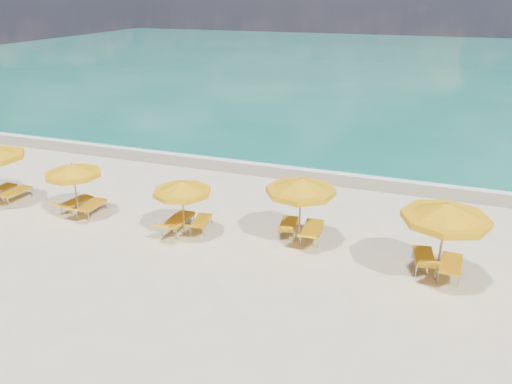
% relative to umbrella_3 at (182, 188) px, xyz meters
% --- Properties ---
extents(ground_plane, '(120.00, 120.00, 0.00)m').
position_rel_umbrella_3_xyz_m(ground_plane, '(2.04, 0.36, -1.77)').
color(ground_plane, beige).
extents(ocean, '(120.00, 80.00, 0.30)m').
position_rel_umbrella_3_xyz_m(ocean, '(2.04, 48.36, -1.77)').
color(ocean, '#126553').
rests_on(ocean, ground).
extents(wet_sand_band, '(120.00, 2.60, 0.01)m').
position_rel_umbrella_3_xyz_m(wet_sand_band, '(2.04, 7.76, -1.77)').
color(wet_sand_band, tan).
rests_on(wet_sand_band, ground).
extents(foam_line, '(120.00, 1.20, 0.03)m').
position_rel_umbrella_3_xyz_m(foam_line, '(2.04, 8.56, -1.77)').
color(foam_line, white).
rests_on(foam_line, ground).
extents(whitecap_near, '(14.00, 0.36, 0.05)m').
position_rel_umbrella_3_xyz_m(whitecap_near, '(-3.96, 17.36, -1.77)').
color(whitecap_near, white).
rests_on(whitecap_near, ground).
extents(whitecap_far, '(18.00, 0.30, 0.05)m').
position_rel_umbrella_3_xyz_m(whitecap_far, '(10.04, 24.36, -1.77)').
color(whitecap_far, white).
rests_on(whitecap_far, ground).
extents(umbrella_2, '(2.64, 2.64, 2.13)m').
position_rel_umbrella_3_xyz_m(umbrella_2, '(-4.63, 0.09, 0.05)').
color(umbrella_2, tan).
rests_on(umbrella_2, ground).
extents(umbrella_3, '(2.18, 2.18, 2.07)m').
position_rel_umbrella_3_xyz_m(umbrella_3, '(0.00, 0.00, 0.00)').
color(umbrella_3, tan).
rests_on(umbrella_3, ground).
extents(umbrella_4, '(2.76, 2.76, 2.39)m').
position_rel_umbrella_3_xyz_m(umbrella_4, '(3.98, 0.87, 0.28)').
color(umbrella_4, tan).
rests_on(umbrella_4, ground).
extents(umbrella_5, '(2.59, 2.59, 2.57)m').
position_rel_umbrella_3_xyz_m(umbrella_5, '(8.53, -0.09, 0.42)').
color(umbrella_5, tan).
rests_on(umbrella_5, ground).
extents(lounger_1_right, '(0.73, 1.88, 0.76)m').
position_rel_umbrella_3_xyz_m(lounger_1_right, '(-8.03, 0.34, -1.54)').
color(lounger_1_right, '#A5A8AD').
rests_on(lounger_1_right, ground).
extents(lounger_2_left, '(0.87, 1.82, 0.66)m').
position_rel_umbrella_3_xyz_m(lounger_2_left, '(-5.04, 0.45, -1.56)').
color(lounger_2_left, '#A5A8AD').
rests_on(lounger_2_left, ground).
extents(lounger_2_right, '(0.64, 1.82, 0.70)m').
position_rel_umbrella_3_xyz_m(lounger_2_right, '(-4.20, 0.29, -1.55)').
color(lounger_2_right, '#A5A8AD').
rests_on(lounger_2_right, ground).
extents(lounger_3_left, '(0.69, 2.05, 0.77)m').
position_rel_umbrella_3_xyz_m(lounger_3_left, '(-0.36, 0.17, -1.53)').
color(lounger_3_left, '#A5A8AD').
rests_on(lounger_3_left, ground).
extents(lounger_3_right, '(0.83, 1.74, 0.68)m').
position_rel_umbrella_3_xyz_m(lounger_3_right, '(0.41, 0.50, -1.57)').
color(lounger_3_right, '#A5A8AD').
rests_on(lounger_3_right, ground).
extents(lounger_4_left, '(0.83, 1.78, 0.79)m').
position_rel_umbrella_3_xyz_m(lounger_4_left, '(3.47, 1.27, -1.55)').
color(lounger_4_left, '#A5A8AD').
rests_on(lounger_4_left, ground).
extents(lounger_4_right, '(0.79, 2.03, 0.75)m').
position_rel_umbrella_3_xyz_m(lounger_4_right, '(4.37, 1.14, -1.53)').
color(lounger_4_right, '#A5A8AD').
rests_on(lounger_4_right, ground).
extents(lounger_5_left, '(0.87, 1.87, 0.87)m').
position_rel_umbrella_3_xyz_m(lounger_5_left, '(8.13, 0.42, -1.54)').
color(lounger_5_left, '#A5A8AD').
rests_on(lounger_5_left, ground).
extents(lounger_5_right, '(0.75, 1.94, 0.73)m').
position_rel_umbrella_3_xyz_m(lounger_5_right, '(8.90, 0.26, -1.54)').
color(lounger_5_right, '#A5A8AD').
rests_on(lounger_5_right, ground).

